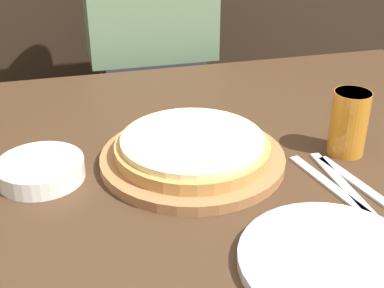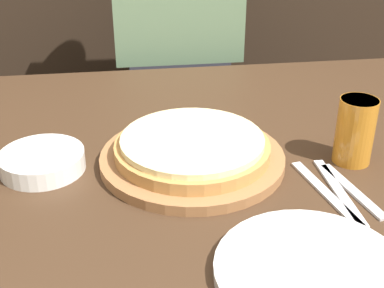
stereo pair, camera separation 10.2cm
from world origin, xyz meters
The scene contains 8 objects.
pizza_on_board centered at (-0.01, 0.00, 0.73)m, with size 0.35×0.35×0.06m.
beer_glass centered at (0.29, -0.03, 0.77)m, with size 0.07×0.07×0.13m.
dinner_plate centered at (0.11, -0.34, 0.71)m, with size 0.28×0.28×0.02m.
side_bowl centered at (-0.30, 0.01, 0.72)m, with size 0.16×0.16×0.04m.
fork centered at (0.20, -0.14, 0.71)m, with size 0.06×0.21×0.00m.
dinner_knife centered at (0.23, -0.14, 0.71)m, with size 0.02×0.21×0.00m.
spoon centered at (0.25, -0.14, 0.71)m, with size 0.05×0.18×0.00m.
diner_person centered at (0.04, 0.71, 0.62)m, with size 0.38×0.20×1.28m.
Camera 2 is at (-0.14, -0.88, 1.22)m, focal length 50.00 mm.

